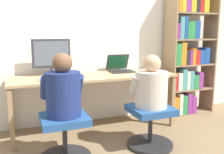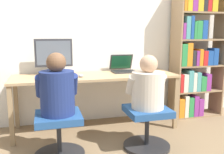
{
  "view_description": "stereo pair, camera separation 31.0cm",
  "coord_description": "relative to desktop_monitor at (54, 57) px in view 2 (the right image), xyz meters",
  "views": [
    {
      "loc": [
        -0.93,
        -2.72,
        1.27
      ],
      "look_at": [
        0.17,
        0.14,
        0.72
      ],
      "focal_mm": 40.0,
      "sensor_mm": 36.0,
      "label": 1
    },
    {
      "loc": [
        -0.63,
        -2.82,
        1.27
      ],
      "look_at": [
        0.17,
        0.14,
        0.72
      ],
      "focal_mm": 40.0,
      "sensor_mm": 36.0,
      "label": 2
    }
  ],
  "objects": [
    {
      "name": "person_at_laptop",
      "position": [
        0.94,
        -0.86,
        -0.27
      ],
      "size": [
        0.43,
        0.35,
        0.58
      ],
      "color": "beige",
      "rests_on": "office_chair_right"
    },
    {
      "name": "office_chair_right",
      "position": [
        0.94,
        -0.87,
        -0.71
      ],
      "size": [
        0.52,
        0.52,
        0.46
      ],
      "color": "#262628",
      "rests_on": "ground_plane"
    },
    {
      "name": "bookshelf",
      "position": [
        2.03,
        -0.05,
        -0.02
      ],
      "size": [
        0.77,
        0.32,
        1.94
      ],
      "color": "#997A56",
      "rests_on": "ground_plane"
    },
    {
      "name": "desk",
      "position": [
        0.51,
        -0.16,
        -0.31
      ],
      "size": [
        2.12,
        0.63,
        0.73
      ],
      "color": "tan",
      "rests_on": "ground_plane"
    },
    {
      "name": "desktop_monitor",
      "position": [
        0.0,
        0.0,
        0.0
      ],
      "size": [
        0.48,
        0.22,
        0.46
      ],
      "color": "#333338",
      "rests_on": "desk"
    },
    {
      "name": "laptop",
      "position": [
        0.94,
        0.01,
        -0.19
      ],
      "size": [
        0.33,
        0.32,
        0.24
      ],
      "color": "#2D2D30",
      "rests_on": "desk"
    },
    {
      "name": "person_at_monitor",
      "position": [
        -0.01,
        -0.82,
        -0.25
      ],
      "size": [
        0.42,
        0.34,
        0.62
      ],
      "color": "navy",
      "rests_on": "office_chair_left"
    },
    {
      "name": "keyboard",
      "position": [
        0.03,
        -0.28,
        -0.23
      ],
      "size": [
        0.44,
        0.15,
        0.03
      ],
      "color": "silver",
      "rests_on": "desk"
    },
    {
      "name": "ground_plane",
      "position": [
        0.51,
        -0.47,
        -0.96
      ],
      "size": [
        14.0,
        14.0,
        0.0
      ],
      "primitive_type": "plane",
      "color": "#846B4C"
    },
    {
      "name": "office_chair_left",
      "position": [
        -0.01,
        -0.83,
        -0.71
      ],
      "size": [
        0.52,
        0.52,
        0.46
      ],
      "color": "#262628",
      "rests_on": "ground_plane"
    },
    {
      "name": "wall_back",
      "position": [
        0.51,
        0.22,
        0.34
      ],
      "size": [
        10.0,
        0.05,
        2.6
      ],
      "color": "white",
      "rests_on": "ground_plane"
    },
    {
      "name": "computer_mouse_by_keyboard",
      "position": [
        0.31,
        -0.25,
        -0.22
      ],
      "size": [
        0.06,
        0.1,
        0.03
      ],
      "color": "#99999E",
      "rests_on": "desk"
    }
  ]
}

